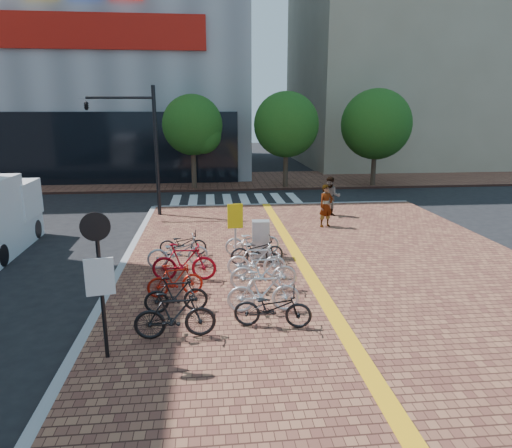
{
  "coord_description": "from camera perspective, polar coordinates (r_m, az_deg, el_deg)",
  "views": [
    {
      "loc": [
        -1.05,
        -12.18,
        5.19
      ],
      "look_at": [
        0.54,
        3.1,
        1.3
      ],
      "focal_mm": 32.0,
      "sensor_mm": 36.0,
      "label": 1
    }
  ],
  "objects": [
    {
      "name": "far_sidewalk",
      "position": [
        33.59,
        -4.1,
        5.41
      ],
      "size": [
        70.0,
        8.0,
        0.15
      ],
      "primitive_type": "cube",
      "color": "brown",
      "rests_on": "ground"
    },
    {
      "name": "building_beige",
      "position": [
        48.26,
        18.26,
        18.06
      ],
      "size": [
        20.0,
        18.0,
        18.0
      ],
      "primitive_type": "cube",
      "color": "gray",
      "rests_on": "ground"
    },
    {
      "name": "utility_box",
      "position": [
        15.84,
        0.59,
        -1.88
      ],
      "size": [
        0.62,
        0.47,
        1.3
      ],
      "primitive_type": "cube",
      "rotation": [
        0.0,
        0.0,
        -0.07
      ],
      "color": "silver",
      "rests_on": "sidewalk"
    },
    {
      "name": "ground",
      "position": [
        13.28,
        -0.96,
        -8.79
      ],
      "size": [
        120.0,
        120.0,
        0.0
      ],
      "primitive_type": "plane",
      "color": "black",
      "rests_on": "ground"
    },
    {
      "name": "bike_5",
      "position": [
        16.3,
        -9.11,
        -2.39
      ],
      "size": [
        1.67,
        0.64,
        0.87
      ],
      "primitive_type": "imported",
      "rotation": [
        0.0,
        0.0,
        1.53
      ],
      "color": "black",
      "rests_on": "sidewalk"
    },
    {
      "name": "bike_11",
      "position": [
        16.11,
        -0.47,
        -2.13
      ],
      "size": [
        1.98,
        0.82,
        1.01
      ],
      "primitive_type": "imported",
      "rotation": [
        0.0,
        0.0,
        1.65
      ],
      "color": "#AFAFB3",
      "rests_on": "sidewalk"
    },
    {
      "name": "bike_3",
      "position": [
        13.88,
        -8.98,
        -4.71
      ],
      "size": [
        1.96,
        0.67,
        1.16
      ],
      "primitive_type": "imported",
      "rotation": [
        0.0,
        0.0,
        1.5
      ],
      "color": "#A60B1A",
      "rests_on": "sidewalk"
    },
    {
      "name": "bike_10",
      "position": [
        15.17,
        0.12,
        -3.32
      ],
      "size": [
        1.84,
        0.81,
        0.94
      ],
      "primitive_type": "imported",
      "rotation": [
        0.0,
        0.0,
        1.68
      ],
      "color": "black",
      "rests_on": "sidewalk"
    },
    {
      "name": "bike_1",
      "position": [
        11.84,
        -9.97,
        -8.66
      ],
      "size": [
        1.63,
        0.56,
        0.96
      ],
      "primitive_type": "imported",
      "rotation": [
        0.0,
        0.0,
        1.64
      ],
      "color": "black",
      "rests_on": "sidewalk"
    },
    {
      "name": "tactile_strip",
      "position": [
        9.28,
        15.12,
        -19.17
      ],
      "size": [
        0.4,
        34.0,
        0.01
      ],
      "primitive_type": "cube",
      "color": "#EAA314",
      "rests_on": "sidewalk"
    },
    {
      "name": "pedestrian_a",
      "position": [
        20.11,
        8.74,
        2.26
      ],
      "size": [
        0.8,
        0.67,
        1.86
      ],
      "primitive_type": "imported",
      "rotation": [
        0.0,
        0.0,
        0.39
      ],
      "color": "gray",
      "rests_on": "sidewalk"
    },
    {
      "name": "bike_7",
      "position": [
        11.64,
        0.95,
        -8.43
      ],
      "size": [
        1.87,
        0.57,
        1.11
      ],
      "primitive_type": "imported",
      "rotation": [
        0.0,
        0.0,
        1.55
      ],
      "color": "silver",
      "rests_on": "sidewalk"
    },
    {
      "name": "traffic_light_pole",
      "position": [
        22.56,
        -16.13,
        11.56
      ],
      "size": [
        3.27,
        1.26,
        6.1
      ],
      "color": "black",
      "rests_on": "sidewalk"
    },
    {
      "name": "sidewalk",
      "position": [
        9.7,
        20.92,
        -18.65
      ],
      "size": [
        14.0,
        34.0,
        0.15
      ],
      "primitive_type": "cube",
      "color": "brown",
      "rests_on": "ground"
    },
    {
      "name": "kerb_west",
      "position": [
        9.3,
        -25.04,
        -20.65
      ],
      "size": [
        0.25,
        34.0,
        0.15
      ],
      "primitive_type": "cube",
      "color": "gray",
      "rests_on": "ground"
    },
    {
      "name": "bike_6",
      "position": [
        10.94,
        2.1,
        -10.4
      ],
      "size": [
        1.94,
        0.98,
        0.97
      ],
      "primitive_type": "imported",
      "rotation": [
        0.0,
        0.0,
        1.38
      ],
      "color": "black",
      "rests_on": "sidewalk"
    },
    {
      "name": "bike_2",
      "position": [
        12.83,
        -10.07,
        -6.91
      ],
      "size": [
        1.6,
        0.73,
        0.93
      ],
      "primitive_type": "imported",
      "rotation": [
        0.0,
        0.0,
        1.77
      ],
      "color": "#B2190C",
      "rests_on": "sidewalk"
    },
    {
      "name": "bike_0",
      "position": [
        10.57,
        -10.09,
        -11.15
      ],
      "size": [
        1.85,
        0.59,
        1.1
      ],
      "primitive_type": "imported",
      "rotation": [
        0.0,
        0.0,
        1.61
      ],
      "color": "black",
      "rests_on": "sidewalk"
    },
    {
      "name": "bike_8",
      "position": [
        12.94,
        0.96,
        -5.99
      ],
      "size": [
        1.91,
        0.54,
        1.14
      ],
      "primitive_type": "imported",
      "rotation": [
        0.0,
        0.0,
        1.57
      ],
      "color": "#B1B1B6",
      "rests_on": "sidewalk"
    },
    {
      "name": "notice_sign",
      "position": [
        9.58,
        -19.0,
        -5.3
      ],
      "size": [
        0.58,
        0.18,
        3.12
      ],
      "color": "black",
      "rests_on": "sidewalk"
    },
    {
      "name": "bike_4",
      "position": [
        15.08,
        -9.74,
        -3.44
      ],
      "size": [
        2.06,
        1.0,
        1.04
      ],
      "primitive_type": "imported",
      "rotation": [
        0.0,
        0.0,
        1.73
      ],
      "color": "#B0B0B5",
      "rests_on": "sidewalk"
    },
    {
      "name": "bike_9",
      "position": [
        13.94,
        0.07,
        -4.6
      ],
      "size": [
        1.85,
        0.68,
        1.09
      ],
      "primitive_type": "imported",
      "rotation": [
        0.0,
        0.0,
        1.47
      ],
      "color": "silver",
      "rests_on": "sidewalk"
    },
    {
      "name": "kerb_north",
      "position": [
        25.04,
        3.49,
        2.4
      ],
      "size": [
        14.0,
        0.25,
        0.15
      ],
      "primitive_type": "cube",
      "color": "gray",
      "rests_on": "ground"
    },
    {
      "name": "pedestrian_b",
      "position": [
        22.22,
        9.32,
        3.41
      ],
      "size": [
        1.08,
        0.95,
        1.9
      ],
      "primitive_type": "imported",
      "rotation": [
        0.0,
        0.0,
        -0.28
      ],
      "color": "#464C58",
      "rests_on": "sidewalk"
    },
    {
      "name": "yellow_sign",
      "position": [
        15.46,
        -2.6,
        0.37
      ],
      "size": [
        0.53,
        0.15,
        1.94
      ],
      "color": "#B7B7BC",
      "rests_on": "sidewalk"
    },
    {
      "name": "street_trees",
      "position": [
        30.27,
        5.8,
        12.07
      ],
      "size": [
        16.2,
        4.6,
        6.35
      ],
      "color": "#38281E",
      "rests_on": "far_sidewalk"
    },
    {
      "name": "department_store",
      "position": [
        47.41,
        -26.55,
        23.51
      ],
      "size": [
        36.0,
        24.27,
        28.0
      ],
      "color": "gray",
      "rests_on": "ground"
    },
    {
      "name": "crosswalk",
      "position": [
        26.73,
        -2.51,
        3.01
      ],
      "size": [
        7.5,
        4.0,
        0.01
      ],
      "color": "silver",
      "rests_on": "ground"
    }
  ]
}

